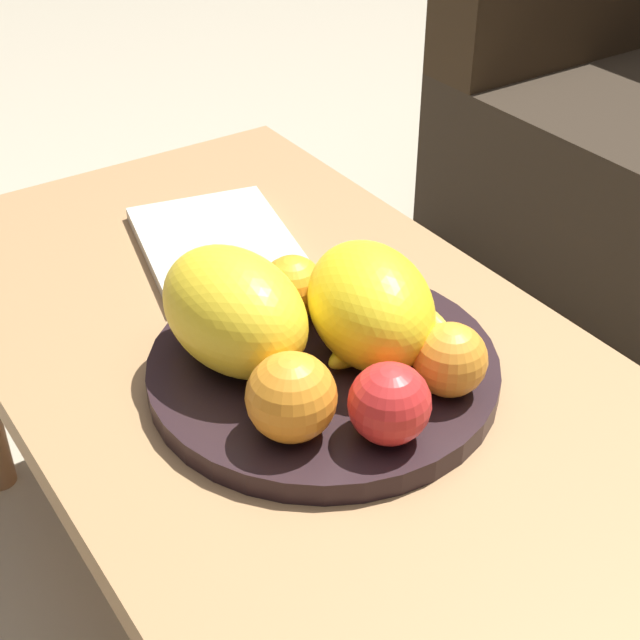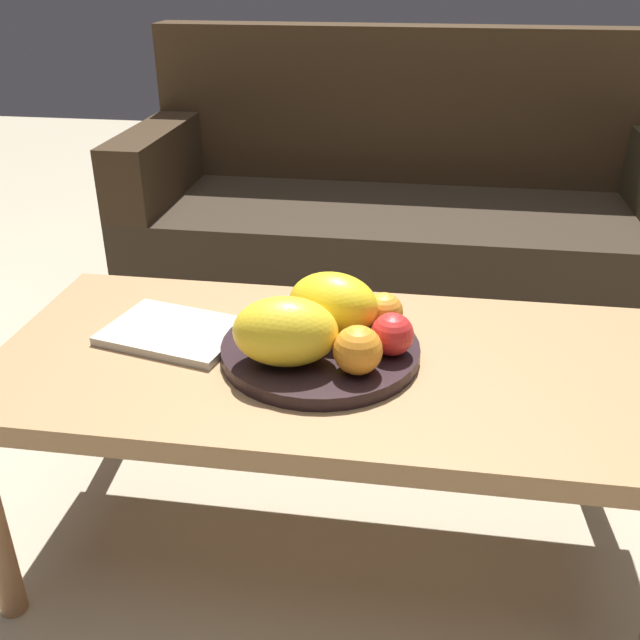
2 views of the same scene
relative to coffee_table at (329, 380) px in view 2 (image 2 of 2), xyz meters
name	(u,v)px [view 2 (image 2 of 2)]	position (x,y,z in m)	size (l,w,h in m)	color
ground_plane	(328,546)	(0.00, 0.00, -0.41)	(8.00, 8.00, 0.00)	tan
coffee_table	(329,380)	(0.00, 0.00, 0.00)	(1.21, 0.57, 0.46)	#9D7349
couch	(399,225)	(0.07, 1.15, -0.10)	(1.70, 0.70, 0.90)	#2D2319
fruit_bowl	(320,351)	(-0.02, 0.00, 0.06)	(0.36, 0.36, 0.03)	black
melon_large_front	(285,332)	(-0.07, -0.07, 0.13)	(0.18, 0.12, 0.12)	yellow
melon_smaller_beside	(333,304)	(0.00, 0.04, 0.13)	(0.17, 0.12, 0.12)	yellow
orange_front	(384,312)	(0.09, 0.07, 0.11)	(0.07, 0.07, 0.07)	orange
orange_left	(358,350)	(0.06, -0.08, 0.12)	(0.08, 0.08, 0.08)	orange
orange_right	(275,319)	(-0.10, 0.02, 0.11)	(0.07, 0.07, 0.07)	orange
apple_front	(392,334)	(0.11, -0.02, 0.11)	(0.08, 0.08, 0.08)	red
banana_bunch	(333,313)	(0.00, 0.07, 0.10)	(0.17, 0.15, 0.06)	gold
magazine	(174,332)	(-0.30, 0.03, 0.06)	(0.25, 0.18, 0.02)	beige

